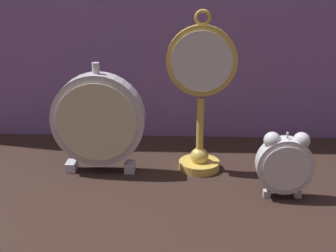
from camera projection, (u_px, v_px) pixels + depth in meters
name	position (u px, v px, depth m)	size (l,w,h in m)	color
ground_plane	(166.00, 201.00, 0.80)	(4.00, 4.00, 0.00)	black
pocket_watch_on_stand	(201.00, 94.00, 0.88)	(0.13, 0.08, 0.31)	gold
alarm_clock_twin_bell	(285.00, 162.00, 0.79)	(0.10, 0.03, 0.12)	silver
mantel_clock_silver	(98.00, 120.00, 0.88)	(0.18, 0.04, 0.22)	silver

